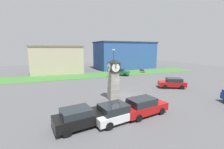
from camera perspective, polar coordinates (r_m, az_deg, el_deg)
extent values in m
plane|color=#4C4C4F|center=(19.37, 3.16, -8.32)|extent=(89.61, 89.61, 0.00)
cube|color=gray|center=(18.40, 0.67, -8.20)|extent=(1.28, 1.28, 0.67)
cube|color=gray|center=(18.20, 0.67, -6.18)|extent=(1.20, 1.20, 0.67)
cube|color=gray|center=(18.02, 0.68, -4.12)|extent=(1.12, 1.12, 0.67)
cube|color=gray|center=(17.87, 0.68, -2.03)|extent=(1.05, 1.05, 0.67)
cube|color=gray|center=(17.74, 0.68, 0.10)|extent=(0.97, 0.97, 0.67)
cube|color=black|center=(17.62, 0.69, 2.84)|extent=(1.19, 1.19, 1.03)
cylinder|color=white|center=(18.18, -0.03, 3.06)|extent=(0.97, 0.04, 0.97)
cube|color=black|center=(18.21, -0.06, 3.07)|extent=(0.06, 0.20, 0.16)
cube|color=black|center=(18.21, -0.06, 3.07)|extent=(0.04, 0.24, 0.32)
cylinder|color=white|center=(17.05, 1.45, 2.60)|extent=(0.97, 0.04, 0.97)
cube|color=black|center=(17.03, 1.49, 2.59)|extent=(0.06, 0.05, 0.22)
cube|color=black|center=(17.03, 1.49, 2.59)|extent=(0.04, 0.37, 0.07)
cylinder|color=white|center=(17.85, 2.52, 2.92)|extent=(0.04, 0.97, 0.97)
cube|color=black|center=(17.86, 2.61, 2.93)|extent=(0.14, 0.06, 0.21)
cube|color=black|center=(17.86, 2.61, 2.93)|extent=(0.22, 0.04, 0.33)
cylinder|color=white|center=(17.40, -1.19, 2.75)|extent=(0.04, 0.97, 0.97)
cube|color=black|center=(17.39, -1.28, 2.74)|extent=(0.22, 0.06, 0.06)
cube|color=black|center=(17.39, -1.28, 2.74)|extent=(0.12, 0.04, 0.36)
pyramid|color=black|center=(17.54, 0.70, 5.18)|extent=(1.25, 1.25, 0.42)
cylinder|color=maroon|center=(16.83, 7.79, -9.95)|extent=(0.32, 0.32, 0.73)
sphere|color=maroon|center=(16.69, 7.83, -8.62)|extent=(0.28, 0.28, 0.28)
cylinder|color=maroon|center=(15.67, 5.39, -11.25)|extent=(0.21, 0.21, 0.82)
sphere|color=maroon|center=(15.52, 5.42, -9.73)|extent=(0.19, 0.19, 0.19)
cube|color=black|center=(12.38, -12.07, -16.23)|extent=(4.24, 2.52, 0.76)
cube|color=#1E2328|center=(12.04, -13.57, -13.72)|extent=(2.44, 2.08, 0.52)
cylinder|color=black|center=(13.67, -8.19, -15.02)|extent=(0.67, 0.32, 0.64)
cylinder|color=black|center=(12.19, -4.79, -18.22)|extent=(0.67, 0.32, 0.64)
cylinder|color=black|center=(13.05, -18.70, -16.75)|extent=(0.67, 0.32, 0.64)
cylinder|color=black|center=(11.49, -16.71, -20.52)|extent=(0.67, 0.32, 0.64)
cube|color=silver|center=(13.03, 1.75, -14.93)|extent=(4.31, 2.64, 0.63)
cube|color=#1E2328|center=(12.63, 0.58, -12.66)|extent=(2.50, 2.17, 0.62)
cylinder|color=black|center=(14.49, 3.95, -13.45)|extent=(0.67, 0.33, 0.64)
cylinder|color=black|center=(13.14, 8.83, -16.12)|extent=(0.67, 0.33, 0.64)
cylinder|color=black|center=(13.33, -5.22, -15.63)|extent=(0.67, 0.33, 0.64)
cylinder|color=black|center=(11.86, -1.04, -19.05)|extent=(0.67, 0.33, 0.64)
cube|color=#A51111|center=(14.50, 12.24, -12.34)|extent=(4.68, 2.47, 0.71)
cube|color=#1E2328|center=(14.05, 11.33, -10.11)|extent=(2.68, 2.00, 0.64)
cylinder|color=black|center=(16.06, 13.83, -11.32)|extent=(0.67, 0.32, 0.64)
cylinder|color=black|center=(15.01, 18.41, -13.10)|extent=(0.67, 0.32, 0.64)
cylinder|color=black|center=(14.39, 5.70, -13.64)|extent=(0.67, 0.32, 0.64)
cylinder|color=black|center=(13.21, 10.16, -16.02)|extent=(0.67, 0.32, 0.64)
cube|color=#19602D|center=(34.13, 3.13, 0.77)|extent=(4.42, 4.11, 0.72)
cube|color=#1E2328|center=(34.12, 2.64, 1.85)|extent=(2.88, 2.81, 0.55)
cylinder|color=black|center=(34.75, 5.56, 0.38)|extent=(0.63, 0.58, 0.64)
cylinder|color=black|center=(33.00, 4.86, -0.12)|extent=(0.63, 0.58, 0.64)
cylinder|color=black|center=(35.40, 1.51, 0.60)|extent=(0.63, 0.58, 0.64)
cylinder|color=black|center=(33.68, 0.61, 0.12)|extent=(0.63, 0.58, 0.64)
cube|color=#A51111|center=(25.08, 21.83, -3.31)|extent=(4.33, 3.32, 0.71)
cube|color=#1E2328|center=(25.04, 22.57, -1.90)|extent=(2.67, 2.41, 0.55)
cylinder|color=black|center=(24.04, 19.53, -4.47)|extent=(0.67, 0.48, 0.64)
cylinder|color=black|center=(25.61, 18.61, -3.55)|extent=(0.67, 0.48, 0.64)
cylinder|color=black|center=(24.77, 25.06, -4.42)|extent=(0.67, 0.48, 0.64)
cylinder|color=black|center=(26.30, 23.83, -3.54)|extent=(0.67, 0.48, 0.64)
cube|color=brown|center=(38.46, 11.54, 1.35)|extent=(0.81, 1.67, 0.08)
cube|color=brown|center=(38.25, 11.28, 1.69)|extent=(0.38, 1.58, 0.40)
cylinder|color=#262628|center=(38.18, 12.41, 0.91)|extent=(0.06, 0.06, 0.45)
cylinder|color=#262628|center=(39.08, 11.09, 1.17)|extent=(0.06, 0.06, 0.45)
cylinder|color=#262628|center=(37.90, 11.98, 0.86)|extent=(0.06, 0.06, 0.45)
cylinder|color=#262628|center=(38.81, 10.66, 1.12)|extent=(0.06, 0.06, 0.45)
cylinder|color=#333338|center=(29.85, 0.57, 3.75)|extent=(0.14, 0.14, 5.69)
cube|color=silver|center=(29.67, 0.58, 9.45)|extent=(0.50, 0.24, 0.24)
cube|color=#B7A88E|center=(40.20, -19.77, 5.27)|extent=(12.21, 9.04, 6.39)
cube|color=#6E6455|center=(40.10, -20.05, 10.03)|extent=(12.58, 9.31, 0.30)
cube|color=#2D5193|center=(46.49, 4.86, 7.16)|extent=(17.83, 10.15, 7.66)
cube|color=navy|center=(46.47, 4.93, 12.06)|extent=(18.37, 10.46, 0.30)
cube|color=#386B2D|center=(34.76, -6.74, -0.14)|extent=(53.77, 7.29, 0.04)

